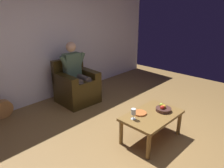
# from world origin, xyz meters

# --- Properties ---
(ground_plane) EXTENTS (7.53, 7.53, 0.00)m
(ground_plane) POSITION_xyz_m (0.00, 0.00, 0.00)
(ground_plane) COLOR brown
(wall_back) EXTENTS (6.68, 0.06, 2.66)m
(wall_back) POSITION_xyz_m (0.00, -2.79, 1.33)
(wall_back) COLOR silver
(wall_back) RESTS_ON ground
(armchair) EXTENTS (0.79, 0.79, 0.91)m
(armchair) POSITION_xyz_m (-0.34, -2.17, 0.34)
(armchair) COLOR #31240C
(armchair) RESTS_ON ground
(person_seated) EXTENTS (0.62, 0.60, 1.29)m
(person_seated) POSITION_xyz_m (-0.34, -2.15, 0.69)
(person_seated) COLOR #485F4A
(person_seated) RESTS_ON ground
(coffee_table) EXTENTS (0.96, 0.62, 0.43)m
(coffee_table) POSITION_xyz_m (-0.23, -0.20, 0.37)
(coffee_table) COLOR brown
(coffee_table) RESTS_ON ground
(guitar) EXTENTS (0.37, 0.22, 0.99)m
(guitar) POSITION_xyz_m (1.06, -2.59, 0.22)
(guitar) COLOR #B77C45
(guitar) RESTS_ON ground
(wine_glass_near) EXTENTS (0.07, 0.07, 0.16)m
(wine_glass_near) POSITION_xyz_m (0.08, -0.33, 0.54)
(wine_glass_near) COLOR silver
(wine_glass_near) RESTS_ON coffee_table
(fruit_bowl) EXTENTS (0.24, 0.24, 0.11)m
(fruit_bowl) POSITION_xyz_m (-0.44, -0.14, 0.47)
(fruit_bowl) COLOR #412620
(fruit_bowl) RESTS_ON coffee_table
(decorative_dish) EXTENTS (0.21, 0.21, 0.02)m
(decorative_dish) POSITION_xyz_m (-0.12, -0.35, 0.44)
(decorative_dish) COLOR #BC632F
(decorative_dish) RESTS_ON coffee_table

